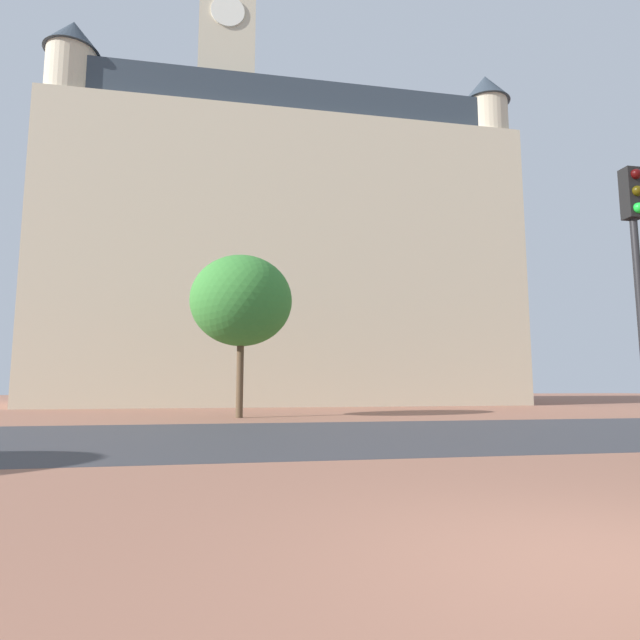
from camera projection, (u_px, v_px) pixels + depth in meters
ground_plane at (334, 434)px, 13.08m from camera, size 120.00×120.00×0.00m
street_asphalt_strip at (335, 435)px, 12.92m from camera, size 120.00×8.74×0.00m
landmark_building at (279, 259)px, 37.83m from camera, size 29.89×15.97×35.35m
traffic_light_pole at (637, 254)px, 8.76m from camera, size 0.28×0.34×4.97m
tree_curb_far at (241, 301)px, 20.23m from camera, size 3.97×3.97×6.32m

